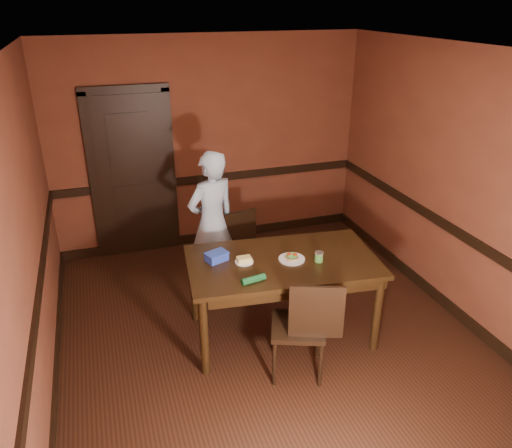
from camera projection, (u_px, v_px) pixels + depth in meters
floor at (267, 332)px, 5.02m from camera, size 4.00×4.50×0.01m
ceiling at (270, 50)px, 3.90m from camera, size 4.00×4.50×0.01m
wall_back at (210, 145)px, 6.40m from camera, size 4.00×0.02×2.70m
wall_front at (417, 373)px, 2.52m from camera, size 4.00×0.02×2.70m
wall_left at (27, 240)px, 3.89m from camera, size 0.02×4.50×2.70m
wall_right at (455, 185)px, 5.03m from camera, size 0.02×4.50×2.70m
dado_back at (211, 178)px, 6.58m from camera, size 4.00×0.03×0.10m
dado_left at (39, 289)px, 4.08m from camera, size 0.03×4.50×0.10m
dado_right at (447, 226)px, 5.21m from camera, size 0.03×4.50×0.10m
baseboard_back at (214, 235)px, 6.93m from camera, size 4.00×0.03×0.12m
baseboard_left at (56, 370)px, 4.43m from camera, size 0.03×4.50×0.12m
baseboard_right at (435, 294)px, 5.56m from camera, size 0.03×4.50×0.12m
door at (133, 172)px, 6.20m from camera, size 1.05×0.07×2.20m
dining_table at (282, 297)px, 4.85m from camera, size 1.87×1.18×0.83m
chair_far at (241, 253)px, 5.65m from camera, size 0.49×0.49×0.87m
chair_near at (298, 325)px, 4.32m from camera, size 0.59×0.59×0.97m
person at (212, 222)px, 5.50m from camera, size 0.69×0.57×1.63m
sandwich_plate at (292, 258)px, 4.66m from camera, size 0.25×0.25×0.06m
sauce_jar at (319, 257)px, 4.62m from camera, size 0.08×0.08×0.10m
cheese_saucer at (244, 260)px, 4.62m from camera, size 0.17×0.17×0.05m
food_tub at (217, 257)px, 4.64m from camera, size 0.24×0.20×0.09m
wrapped_veg at (253, 279)px, 4.29m from camera, size 0.23×0.10×0.06m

